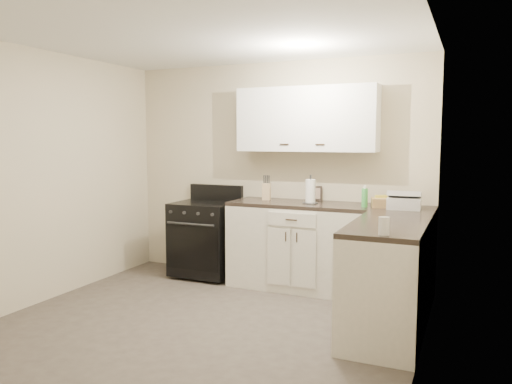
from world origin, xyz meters
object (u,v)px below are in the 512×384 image
at_px(paper_towel, 310,192).
at_px(countertop_grill, 404,203).
at_px(stove, 205,238).
at_px(wicker_basket, 386,203).
at_px(knife_block, 266,192).

height_order(paper_towel, countertop_grill, paper_towel).
xyz_separation_m(stove, wicker_basket, (2.08, 0.02, 0.53)).
bearing_deg(paper_towel, wicker_basket, 1.39).
bearing_deg(countertop_grill, wicker_basket, 162.93).
relative_size(stove, countertop_grill, 2.69).
distance_m(knife_block, countertop_grill, 1.53).
height_order(knife_block, wicker_basket, knife_block).
distance_m(stove, knife_block, 0.95).
xyz_separation_m(stove, paper_towel, (1.29, 0.00, 0.61)).
bearing_deg(countertop_grill, knife_block, 172.12).
bearing_deg(knife_block, countertop_grill, -15.42).
xyz_separation_m(knife_block, wicker_basket, (1.34, -0.08, -0.05)).
height_order(stove, paper_towel, paper_towel).
relative_size(knife_block, countertop_grill, 0.60).
xyz_separation_m(knife_block, paper_towel, (0.55, -0.10, 0.03)).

